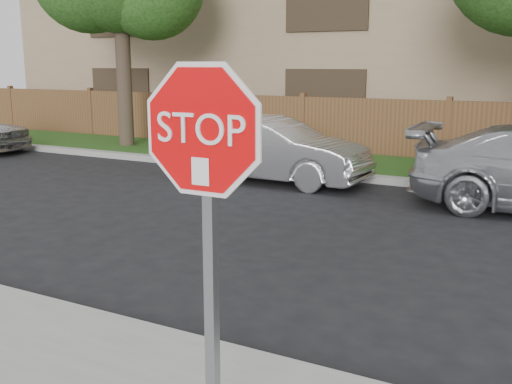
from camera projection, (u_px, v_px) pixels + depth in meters
The scene contains 7 objects.
ground at pixel (190, 343), 5.47m from camera, with size 90.00×90.00×0.00m, color black.
far_curb at pixel (414, 183), 12.45m from camera, with size 70.00×0.30×0.15m, color gray.
grass_strip at pixel (432, 171), 13.87m from camera, with size 70.00×3.00×0.12m, color #1E4714.
fence at pixel (448, 133), 15.09m from camera, with size 70.00×0.12×1.60m, color brown.
apartment_building at pixel (488, 31), 19.33m from camera, with size 35.20×9.20×7.20m.
stop_sign at pixel (205, 188), 3.26m from camera, with size 1.01×0.13×2.55m.
sedan_left at pixel (271, 150), 12.80m from camera, with size 1.47×4.21×1.39m, color #B5B5BA.
Camera 1 is at (2.95, -4.15, 2.49)m, focal length 42.00 mm.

